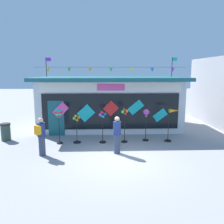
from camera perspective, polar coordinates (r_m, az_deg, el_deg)
The scene contains 11 objects.
ground_plane at distance 9.80m, azimuth 1.21°, elevation -11.70°, with size 80.00×80.00×0.00m, color gray.
kite_shop_building at distance 15.22m, azimuth -0.56°, elevation 2.60°, with size 9.02×5.15×4.52m.
wind_spinner_far_left at distance 11.80m, azimuth -13.03°, elevation -0.91°, with size 0.34×0.34×1.79m.
wind_spinner_left at distance 11.87m, azimuth -8.72°, elevation -3.77°, with size 0.38×0.38×1.49m.
wind_spinner_center_left at distance 11.70m, azimuth -2.35°, elevation -2.64°, with size 0.38×0.34×1.68m.
wind_spinner_center_right at distance 11.77m, azimuth 3.15°, elevation -2.02°, with size 0.38×0.32×1.81m.
wind_spinner_right at distance 12.17m, azimuth 8.42°, elevation -1.13°, with size 0.32×0.32×1.70m.
wind_spinner_far_right at distance 12.34m, azimuth 14.65°, elevation -1.60°, with size 0.73×0.36×1.73m.
person_near_camera at distance 10.42m, azimuth -17.09°, elevation -5.66°, with size 0.43×0.48×1.68m.
person_mid_plaza at distance 10.25m, azimuth 1.26°, elevation -5.66°, with size 0.34×0.34×1.68m.
trash_bin at distance 13.48m, azimuth -24.76°, elevation -4.46°, with size 0.52×0.52×0.93m.
Camera 1 is at (-0.55, -9.09, 3.62)m, focal length 37.02 mm.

